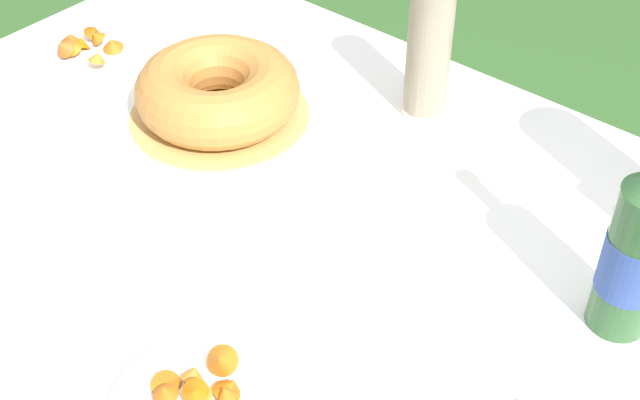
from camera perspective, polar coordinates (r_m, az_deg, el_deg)
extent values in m
cube|color=brown|center=(1.27, -1.64, -3.71)|extent=(1.60, 1.10, 0.03)
cylinder|color=brown|center=(2.20, -7.44, 4.55)|extent=(0.06, 0.06, 0.74)
cube|color=white|center=(1.26, -1.66, -3.05)|extent=(1.61, 1.11, 0.00)
cube|color=white|center=(1.65, 11.31, 5.81)|extent=(1.61, 0.00, 0.10)
cylinder|color=tan|center=(1.51, -6.42, 5.40)|extent=(0.30, 0.30, 0.01)
torus|color=#AD7033|center=(1.48, -6.57, 7.00)|extent=(0.27, 0.27, 0.09)
cylinder|color=beige|center=(1.49, 6.76, 7.04)|extent=(0.07, 0.07, 0.09)
cylinder|color=beige|center=(1.49, 6.79, 7.46)|extent=(0.07, 0.07, 0.09)
cylinder|color=beige|center=(1.48, 6.83, 7.89)|extent=(0.07, 0.07, 0.09)
cylinder|color=beige|center=(1.47, 6.87, 8.31)|extent=(0.07, 0.07, 0.09)
cylinder|color=beige|center=(1.47, 6.91, 8.74)|extent=(0.07, 0.07, 0.09)
cylinder|color=beige|center=(1.46, 6.95, 9.18)|extent=(0.07, 0.07, 0.09)
cylinder|color=beige|center=(1.45, 6.99, 9.62)|extent=(0.07, 0.07, 0.09)
cylinder|color=beige|center=(1.45, 7.03, 10.06)|extent=(0.07, 0.07, 0.09)
cylinder|color=beige|center=(1.44, 7.08, 10.50)|extent=(0.07, 0.07, 0.09)
cylinder|color=beige|center=(1.43, 7.12, 10.95)|extent=(0.07, 0.07, 0.09)
cylinder|color=beige|center=(1.43, 7.16, 11.41)|extent=(0.07, 0.07, 0.10)
cylinder|color=beige|center=(1.42, 7.20, 11.87)|extent=(0.07, 0.07, 0.09)
cylinder|color=beige|center=(1.41, 7.25, 12.33)|extent=(0.07, 0.07, 0.10)
cylinder|color=#2D562D|center=(1.14, 19.45, -3.68)|extent=(0.08, 0.08, 0.22)
cylinder|color=#334C93|center=(1.15, 19.40, -3.84)|extent=(0.08, 0.08, 0.08)
cylinder|color=white|center=(1.70, -14.86, 8.74)|extent=(0.21, 0.21, 0.01)
torus|color=white|center=(1.70, -14.91, 8.97)|extent=(0.20, 0.20, 0.01)
cone|color=#AC5616|center=(1.71, -15.66, 9.95)|extent=(0.05, 0.05, 0.03)
cone|color=#AE5A15|center=(1.70, -13.17, 9.72)|extent=(0.05, 0.06, 0.03)
cone|color=#B14F18|center=(1.69, -16.17, 9.44)|extent=(0.06, 0.06, 0.05)
cone|color=#B46912|center=(1.69, -15.60, 9.43)|extent=(0.04, 0.04, 0.03)
cone|color=#B15A12|center=(1.71, -14.15, 10.14)|extent=(0.04, 0.04, 0.03)
cone|color=orange|center=(1.64, -14.07, 8.88)|extent=(0.04, 0.04, 0.03)
cone|color=#B86009|center=(1.72, -15.04, 9.70)|extent=(0.05, 0.05, 0.04)
cone|color=#AA4B0C|center=(1.73, -14.29, 10.49)|extent=(0.04, 0.04, 0.04)
cone|color=#C8620C|center=(1.05, -8.02, -12.03)|extent=(0.04, 0.04, 0.04)
cone|color=#BD6C1D|center=(1.06, -7.89, -12.32)|extent=(0.04, 0.04, 0.04)
cone|color=orange|center=(1.09, -8.09, -10.88)|extent=(0.04, 0.04, 0.03)
cone|color=#AD6916|center=(1.08, -9.71, -11.54)|extent=(0.06, 0.05, 0.04)
cone|color=#CA550C|center=(1.07, -5.74, -11.78)|extent=(0.05, 0.05, 0.04)
cone|color=#B95E14|center=(1.05, -6.07, -12.16)|extent=(0.03, 0.03, 0.03)
cone|color=#B86316|center=(1.08, -6.37, -10.14)|extent=(0.06, 0.06, 0.05)
cone|color=#C05411|center=(1.06, -9.95, -11.93)|extent=(0.04, 0.04, 0.02)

